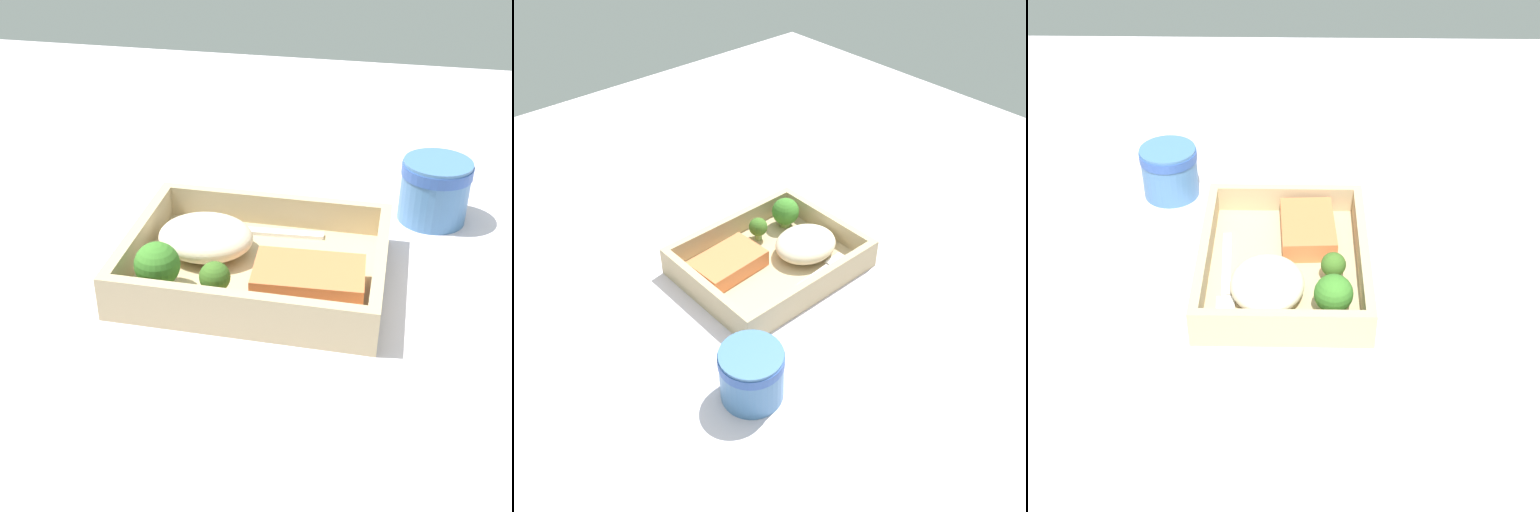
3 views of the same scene
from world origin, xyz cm
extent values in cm
cube|color=silver|center=(0.00, 0.00, -1.00)|extent=(160.00, 160.00, 2.00)
cube|color=tan|center=(0.00, 0.00, 0.60)|extent=(26.90, 21.22, 1.20)
cube|color=tan|center=(0.00, -10.01, 3.02)|extent=(26.90, 1.20, 3.64)
cube|color=tan|center=(0.00, 10.01, 3.02)|extent=(26.90, 1.20, 3.64)
cube|color=tan|center=(-12.85, 0.00, 3.02)|extent=(1.20, 18.82, 3.64)
cube|color=tan|center=(12.85, 0.00, 3.02)|extent=(1.20, 18.82, 3.64)
cube|color=#E67642|center=(-6.02, 3.07, 2.58)|extent=(11.40, 7.60, 2.76)
ellipsoid|color=beige|center=(5.97, -1.90, 3.16)|extent=(10.35, 8.98, 3.92)
cylinder|color=#76A250|center=(8.76, 5.91, 2.04)|extent=(1.76, 1.76, 1.69)
sphere|color=#3B7C29|center=(8.76, 5.91, 4.17)|extent=(4.64, 4.64, 4.64)
cylinder|color=#76A353|center=(2.82, 6.13, 2.00)|extent=(1.19, 1.19, 1.61)
sphere|color=#3D6A23|center=(2.82, 6.13, 3.67)|extent=(3.12, 3.12, 3.12)
cube|color=white|center=(0.38, -7.35, 1.42)|extent=(12.45, 1.90, 0.44)
cube|color=white|center=(8.26, -6.84, 1.42)|extent=(3.54, 2.42, 0.44)
cylinder|color=teal|center=(-18.17, -17.05, 3.82)|extent=(8.08, 8.08, 7.64)
cylinder|color=#3356A8|center=(-18.17, -17.05, 6.55)|extent=(8.32, 8.32, 1.38)
cube|color=white|center=(21.89, -3.45, 0.12)|extent=(11.85, 14.91, 0.24)
camera|label=1|loc=(-13.17, 61.89, 42.27)|focal=50.00mm
camera|label=2|loc=(-48.65, -54.90, 62.08)|focal=42.00mm
camera|label=3|loc=(70.82, 1.31, 58.76)|focal=50.00mm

